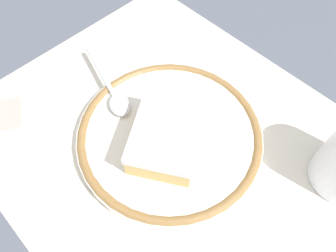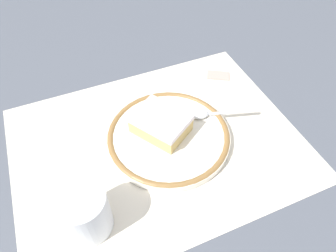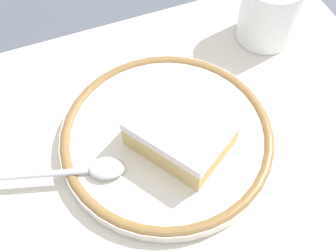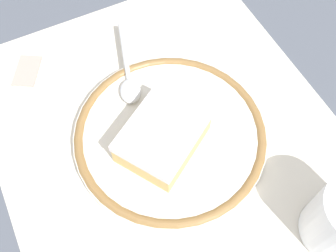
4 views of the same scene
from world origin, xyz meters
name	(u,v)px [view 4 (image 4 of 4)]	position (x,y,z in m)	size (l,w,h in m)	color
ground_plane	(179,155)	(0.00, 0.00, 0.00)	(2.40, 2.40, 0.00)	#4C515B
placemat	(179,154)	(0.00, 0.00, 0.00)	(0.52, 0.40, 0.00)	beige
plate	(168,136)	(-0.02, 0.00, 0.01)	(0.23, 0.23, 0.02)	silver
cake_slice	(163,137)	(-0.01, -0.01, 0.03)	(0.11, 0.12, 0.04)	#DBB76B
spoon	(129,79)	(-0.11, -0.01, 0.02)	(0.13, 0.05, 0.01)	silver
sugar_packet	(26,70)	(-0.20, -0.13, 0.00)	(0.05, 0.03, 0.01)	#E5998C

